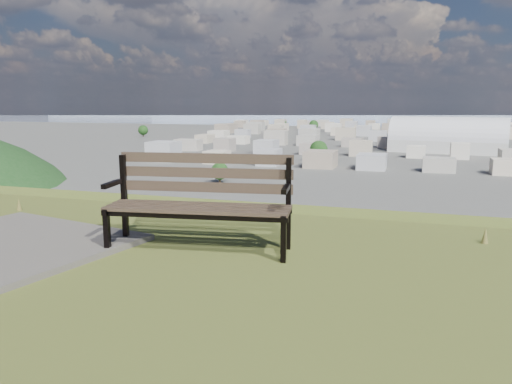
% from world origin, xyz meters
% --- Properties ---
extents(park_bench, '(2.01, 0.90, 1.02)m').
position_xyz_m(park_bench, '(-0.56, 2.05, 25.57)').
color(park_bench, '#483629').
rests_on(park_bench, hilltop_mesa).
extents(grass_tufts, '(12.49, 7.38, 0.28)m').
position_xyz_m(grass_tufts, '(-0.37, -0.28, 25.12)').
color(grass_tufts, brown).
rests_on(grass_tufts, hilltop_mesa).
extents(arena, '(61.35, 32.75, 24.67)m').
position_xyz_m(arena, '(17.72, 282.79, 5.82)').
color(arena, silver).
rests_on(arena, ground).
extents(city_blocks, '(395.00, 361.00, 7.00)m').
position_xyz_m(city_blocks, '(0.00, 394.44, 3.50)').
color(city_blocks, '#BDB3A6').
rests_on(city_blocks, ground).
extents(city_trees, '(406.52, 387.20, 9.98)m').
position_xyz_m(city_trees, '(-26.39, 319.00, 4.83)').
color(city_trees, '#37291B').
rests_on(city_trees, ground).
extents(bay_water, '(2400.00, 700.00, 0.12)m').
position_xyz_m(bay_water, '(0.00, 900.00, 0.00)').
color(bay_water, '#8F9BB6').
rests_on(bay_water, ground).
extents(far_hills, '(2050.00, 340.00, 60.00)m').
position_xyz_m(far_hills, '(-60.92, 1402.93, 25.47)').
color(far_hills, '#99AABF').
rests_on(far_hills, ground).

